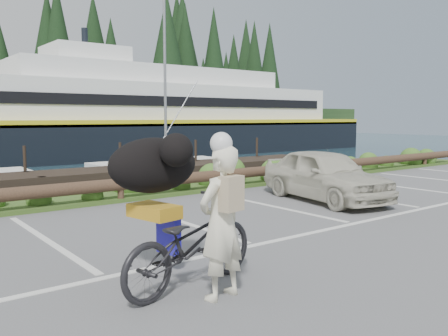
{
  "coord_description": "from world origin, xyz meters",
  "views": [
    {
      "loc": [
        -5.01,
        -6.1,
        2.09
      ],
      "look_at": [
        0.61,
        1.22,
        1.1
      ],
      "focal_mm": 38.0,
      "sensor_mm": 36.0,
      "label": 1
    }
  ],
  "objects": [
    {
      "name": "ground",
      "position": [
        0.0,
        0.0,
        0.0
      ],
      "size": [
        72.0,
        72.0,
        0.0
      ],
      "primitive_type": "plane",
      "color": "#575759"
    },
    {
      "name": "vegetation_strip",
      "position": [
        0.0,
        5.3,
        0.05
      ],
      "size": [
        34.0,
        1.6,
        0.1
      ],
      "primitive_type": "cube",
      "color": "#3D5B21",
      "rests_on": "ground"
    },
    {
      "name": "log_rail",
      "position": [
        0.0,
        4.6,
        0.0
      ],
      "size": [
        32.0,
        0.3,
        0.6
      ],
      "primitive_type": null,
      "color": "#443021",
      "rests_on": "ground"
    },
    {
      "name": "bicycle",
      "position": [
        -1.89,
        -1.38,
        0.56
      ],
      "size": [
        2.22,
        1.14,
        1.11
      ],
      "primitive_type": "imported",
      "rotation": [
        0.0,
        0.0,
        1.77
      ],
      "color": "black",
      "rests_on": "ground"
    },
    {
      "name": "cyclist",
      "position": [
        -1.8,
        -1.86,
        0.89
      ],
      "size": [
        0.72,
        0.54,
        1.78
      ],
      "primitive_type": "imported",
      "rotation": [
        0.0,
        0.0,
        3.34
      ],
      "color": "#EDE8C9",
      "rests_on": "ground"
    },
    {
      "name": "dog",
      "position": [
        -2.02,
        -0.71,
        1.47
      ],
      "size": [
        0.84,
        1.34,
        0.72
      ],
      "primitive_type": "ellipsoid",
      "rotation": [
        0.0,
        0.0,
        1.77
      ],
      "color": "black",
      "rests_on": "bicycle"
    },
    {
      "name": "parked_car",
      "position": [
        4.2,
        1.72,
        0.65
      ],
      "size": [
        2.22,
        4.06,
        1.31
      ],
      "primitive_type": "imported",
      "rotation": [
        0.0,
        0.0,
        -0.18
      ],
      "color": "beige",
      "rests_on": "ground"
    }
  ]
}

